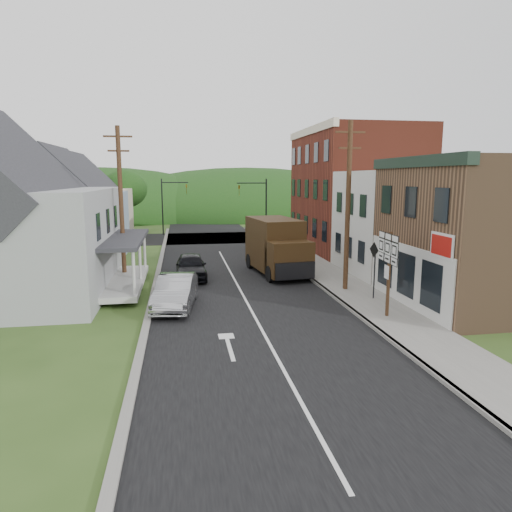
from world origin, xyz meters
name	(u,v)px	position (x,y,z in m)	size (l,w,h in m)	color
ground	(254,315)	(0.00, 0.00, 0.00)	(120.00, 120.00, 0.00)	#2D4719
road	(230,271)	(0.00, 10.00, 0.00)	(9.00, 90.00, 0.02)	black
cross_road	(212,238)	(0.00, 27.00, 0.00)	(60.00, 9.00, 0.02)	black
sidewalk_right	(325,273)	(5.90, 8.00, 0.07)	(2.80, 55.00, 0.15)	slate
curb_right	(304,274)	(4.55, 8.00, 0.07)	(0.20, 55.00, 0.15)	slate
curb_left	(157,279)	(-4.65, 8.00, 0.06)	(0.30, 55.00, 0.12)	slate
storefront_tan	(488,233)	(11.30, 0.00, 3.50)	(8.00, 8.00, 7.00)	brown
storefront_white	(410,223)	(11.30, 7.50, 3.25)	(8.00, 7.00, 6.50)	silver
storefront_red	(355,191)	(11.30, 17.00, 5.00)	(8.00, 12.00, 10.00)	maroon
house_gray	(7,214)	(-12.00, 6.00, 4.23)	(10.20, 12.24, 8.35)	#9EA1A3
house_blue	(75,210)	(-11.00, 17.00, 3.69)	(7.14, 8.16, 7.28)	#8295B1
house_cream	(91,203)	(-11.50, 26.00, 3.69)	(7.14, 8.16, 7.28)	beige
utility_pole_right	(348,205)	(5.60, 3.50, 4.66)	(1.60, 0.26, 9.00)	#472D19
utility_pole_left	(121,203)	(-6.50, 8.00, 4.66)	(1.60, 0.26, 9.00)	#472D19
traffic_signal_right	(259,203)	(4.30, 23.50, 3.76)	(2.87, 0.20, 6.00)	black
traffic_signal_left	(169,200)	(-4.30, 30.50, 3.76)	(2.87, 0.20, 6.00)	black
tree_left_d	(125,189)	(-9.00, 32.00, 4.88)	(4.80, 4.80, 6.94)	#382616
forested_ridge	(200,216)	(0.00, 55.00, 0.00)	(90.00, 30.00, 16.00)	#103610
silver_sedan	(176,292)	(-3.45, 1.74, 0.78)	(1.65, 4.72, 1.56)	#A1A1A5
dark_sedan	(191,266)	(-2.58, 8.06, 0.76)	(1.79, 4.46, 1.52)	black
delivery_van	(277,246)	(2.88, 8.59, 1.78)	(3.28, 6.55, 3.52)	#32200D
route_sign_cluster	(388,262)	(5.60, -1.49, 2.54)	(0.25, 2.11, 3.69)	#472D19
warning_sign	(374,263)	(6.25, 1.35, 1.97)	(0.17, 0.78, 2.85)	black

